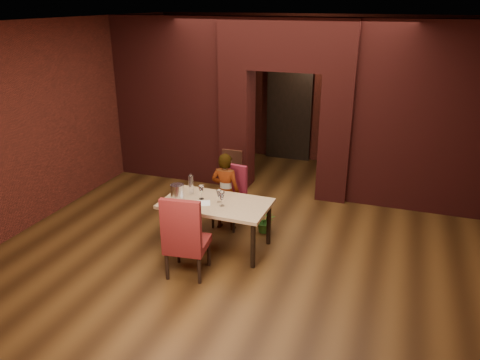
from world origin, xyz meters
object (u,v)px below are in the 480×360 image
at_px(wine_glass_b, 219,196).
at_px(wine_bucket, 177,192).
at_px(chair_near, 187,234).
at_px(water_bottle, 191,184).
at_px(wine_glass_a, 201,192).
at_px(chair_far, 229,197).
at_px(person_seated, 225,191).
at_px(potted_plant, 265,221).
at_px(wine_glass_c, 222,199).
at_px(dining_table, 216,225).

xyz_separation_m(wine_glass_b, wine_bucket, (-0.60, -0.14, 0.03)).
height_order(chair_near, water_bottle, chair_near).
xyz_separation_m(wine_glass_a, water_bottle, (-0.22, 0.13, 0.05)).
bearing_deg(chair_near, chair_far, -97.44).
xyz_separation_m(chair_near, wine_glass_b, (0.13, 0.80, 0.24)).
relative_size(person_seated, wine_bucket, 5.26).
bearing_deg(wine_glass_a, potted_plant, 40.32).
xyz_separation_m(wine_glass_c, potted_plant, (0.41, 0.80, -0.65)).
height_order(chair_near, wine_bucket, chair_near).
height_order(water_bottle, potted_plant, water_bottle).
distance_m(dining_table, wine_glass_c, 0.50).
relative_size(chair_near, wine_bucket, 4.81).
xyz_separation_m(chair_far, wine_glass_b, (0.13, -0.71, 0.33)).
bearing_deg(dining_table, wine_bucket, -166.83).
bearing_deg(wine_glass_c, wine_glass_a, 161.11).
distance_m(chair_near, wine_glass_a, 0.87).
height_order(chair_far, person_seated, person_seated).
bearing_deg(wine_glass_a, wine_glass_c, -18.89).
distance_m(chair_far, potted_plant, 0.70).
distance_m(wine_glass_a, wine_glass_b, 0.29).
distance_m(dining_table, wine_glass_a, 0.53).
relative_size(person_seated, wine_glass_c, 5.85).
height_order(chair_near, person_seated, person_seated).
relative_size(wine_bucket, water_bottle, 0.76).
distance_m(wine_glass_c, water_bottle, 0.66).
bearing_deg(wine_glass_b, water_bottle, 164.12).
bearing_deg(wine_glass_a, water_bottle, 149.76).
xyz_separation_m(wine_glass_a, wine_glass_c, (0.38, -0.13, 0.00)).
xyz_separation_m(chair_near, wine_bucket, (-0.46, 0.67, 0.27)).
distance_m(chair_near, person_seated, 1.42).
distance_m(chair_near, potted_plant, 1.66).
bearing_deg(wine_glass_c, person_seated, 107.64).
xyz_separation_m(chair_far, person_seated, (-0.02, -0.09, 0.14)).
height_order(dining_table, water_bottle, water_bottle).
relative_size(chair_near, person_seated, 0.92).
bearing_deg(wine_glass_c, water_bottle, 156.63).
xyz_separation_m(chair_far, wine_bucket, (-0.47, -0.85, 0.35)).
xyz_separation_m(person_seated, wine_glass_a, (-0.14, -0.60, 0.20)).
xyz_separation_m(chair_far, water_bottle, (-0.38, -0.56, 0.39)).
xyz_separation_m(chair_far, wine_glass_a, (-0.16, -0.70, 0.34)).
relative_size(wine_glass_b, potted_plant, 0.49).
height_order(chair_far, water_bottle, water_bottle).
bearing_deg(wine_glass_c, dining_table, 144.23).
bearing_deg(wine_glass_b, potted_plant, 53.58).
xyz_separation_m(person_seated, wine_bucket, (-0.46, -0.75, 0.22)).
distance_m(wine_glass_a, potted_plant, 1.22).
bearing_deg(water_bottle, chair_far, 55.83).
bearing_deg(wine_glass_a, chair_near, -79.44).
distance_m(dining_table, person_seated, 0.69).
height_order(wine_glass_a, wine_glass_c, wine_glass_c).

